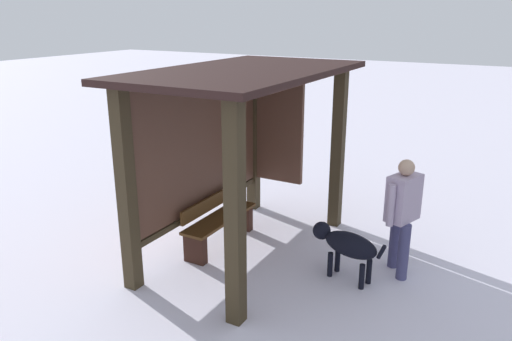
{
  "coord_description": "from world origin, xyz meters",
  "views": [
    {
      "loc": [
        -5.53,
        -3.25,
        3.25
      ],
      "look_at": [
        0.2,
        -0.04,
        1.16
      ],
      "focal_mm": 34.82,
      "sensor_mm": 36.0,
      "label": 1
    }
  ],
  "objects_px": {
    "bus_shelter": "(235,120)",
    "dog": "(346,244)",
    "person_walking": "(403,209)",
    "bench_left_inside": "(219,222)"
  },
  "relations": [
    {
      "from": "person_walking",
      "to": "bus_shelter",
      "type": "bearing_deg",
      "value": 97.96
    },
    {
      "from": "bus_shelter",
      "to": "dog",
      "type": "height_order",
      "value": "bus_shelter"
    },
    {
      "from": "person_walking",
      "to": "dog",
      "type": "xyz_separation_m",
      "value": [
        -0.48,
        0.55,
        -0.43
      ]
    },
    {
      "from": "bus_shelter",
      "to": "dog",
      "type": "relative_size",
      "value": 3.47
    },
    {
      "from": "person_walking",
      "to": "dog",
      "type": "distance_m",
      "value": 0.85
    },
    {
      "from": "dog",
      "to": "bus_shelter",
      "type": "bearing_deg",
      "value": 84.73
    },
    {
      "from": "bus_shelter",
      "to": "bench_left_inside",
      "type": "xyz_separation_m",
      "value": [
        -0.13,
        0.23,
        -1.51
      ]
    },
    {
      "from": "person_walking",
      "to": "dog",
      "type": "height_order",
      "value": "person_walking"
    },
    {
      "from": "bus_shelter",
      "to": "person_walking",
      "type": "height_order",
      "value": "bus_shelter"
    },
    {
      "from": "bus_shelter",
      "to": "dog",
      "type": "xyz_separation_m",
      "value": [
        -0.16,
        -1.71,
        -1.39
      ]
    }
  ]
}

